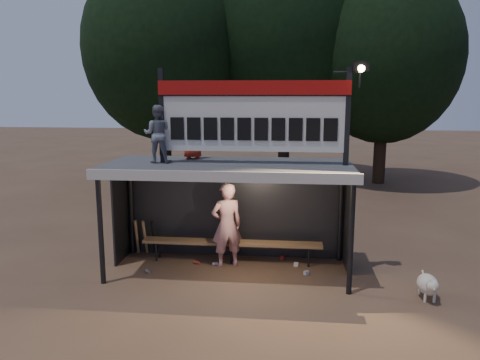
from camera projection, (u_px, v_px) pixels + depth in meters
name	position (u px, v px, depth m)	size (l,w,h in m)	color
ground	(229.00, 271.00, 9.94)	(80.00, 80.00, 0.00)	#513828
player	(227.00, 225.00, 10.07)	(0.68, 0.44, 1.85)	white
child_a	(157.00, 134.00, 9.48)	(0.57, 0.44, 1.17)	slate
child_b	(193.00, 135.00, 10.06)	(0.50, 0.33, 1.02)	#A12818
dugout_shelter	(230.00, 184.00, 9.84)	(5.10, 2.08, 2.32)	#3F3F42
scoreboard_assembly	(256.00, 114.00, 9.27)	(4.10, 0.27, 1.99)	black
bench	(232.00, 243.00, 10.40)	(4.00, 0.35, 0.48)	#966E47
tree_left	(162.00, 49.00, 19.12)	(6.46, 6.46, 9.27)	black
tree_mid	(286.00, 35.00, 19.96)	(7.22, 7.22, 10.36)	black
tree_right	(385.00, 56.00, 18.75)	(6.08, 6.08, 8.72)	#302115
dog	(428.00, 285.00, 8.54)	(0.36, 0.81, 0.49)	beige
bats	(145.00, 237.00, 10.88)	(0.48, 0.33, 0.84)	#9A7248
litter	(243.00, 265.00, 10.17)	(3.44, 1.23, 0.08)	red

